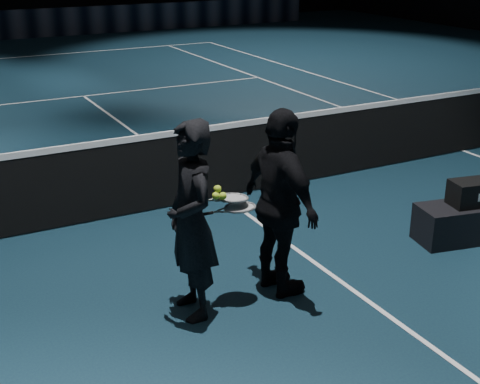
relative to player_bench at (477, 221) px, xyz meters
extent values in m
plane|color=#0D2031|center=(-1.88, 2.37, -0.20)|extent=(36.00, 36.00, 0.00)
cube|color=black|center=(-1.88, 2.37, 0.25)|extent=(12.80, 0.02, 0.86)
cube|color=white|center=(-1.88, 2.37, 0.71)|extent=(12.80, 0.03, 0.07)
cube|color=black|center=(-1.88, 17.87, 0.25)|extent=(22.00, 0.15, 0.90)
cube|color=black|center=(0.00, 0.00, 0.00)|extent=(1.40, 0.71, 0.40)
imported|color=black|center=(-3.33, 0.03, 0.66)|extent=(0.45, 0.65, 1.72)
imported|color=black|center=(-2.48, 0.01, 0.66)|extent=(0.49, 1.04, 1.72)
camera|label=1|loc=(-5.35, -4.65, 2.87)|focal=50.00mm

